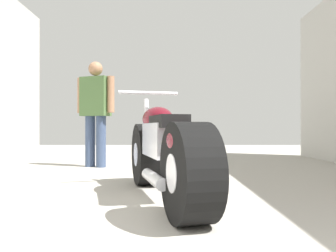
{
  "coord_description": "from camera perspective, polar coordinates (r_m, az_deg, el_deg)",
  "views": [
    {
      "loc": [
        -0.04,
        -0.36,
        0.63
      ],
      "look_at": [
        -0.05,
        3.57,
        0.64
      ],
      "focal_mm": 35.17,
      "sensor_mm": 36.0,
      "label": 1
    }
  ],
  "objects": [
    {
      "name": "ground_plane",
      "position": [
        3.73,
        0.82,
        -9.94
      ],
      "size": [
        15.9,
        15.9,
        0.0
      ],
      "primitive_type": "plane",
      "color": "#A8A399"
    },
    {
      "name": "motorcycle_maroon_cruiser",
      "position": [
        2.84,
        -0.59,
        -4.5
      ],
      "size": [
        0.87,
        2.17,
        1.02
      ],
      "color": "black",
      "rests_on": "ground_plane"
    },
    {
      "name": "mechanic_in_blue",
      "position": [
        5.35,
        -12.33,
        3.18
      ],
      "size": [
        0.66,
        0.38,
        1.67
      ],
      "color": "#384766",
      "rests_on": "ground_plane"
    }
  ]
}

